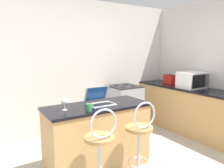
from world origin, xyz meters
The scene contains 12 objects.
wall_back centered at (0.00, 2.29, 1.30)m, with size 12.00×0.06×2.60m.
breakfast_bar centered at (-0.35, 0.84, 0.45)m, with size 1.43×0.62×0.90m.
counter_right centered at (1.87, 0.88, 0.45)m, with size 0.66×2.79×0.90m.
bar_stool_near centered at (-0.63, 0.26, 0.50)m, with size 0.40×0.40×1.04m.
bar_stool_far centered at (-0.07, 0.26, 0.50)m, with size 0.40×0.40×1.04m.
laptop centered at (-0.29, 0.89, 0.96)m, with size 0.35×0.32×0.24m.
microwave centered at (1.87, 1.04, 1.05)m, with size 0.53×0.38×0.31m.
toaster centered at (1.90, 1.64, 1.00)m, with size 0.21×0.25×0.20m.
stove_range centered at (0.89, 1.94, 0.45)m, with size 0.60×0.61×0.91m.
wine_glass_tall centered at (-0.81, 0.84, 1.00)m, with size 0.08×0.08×0.15m.
mug_green centered at (-0.57, 0.64, 0.94)m, with size 0.09×0.07×0.09m.
mug_white centered at (2.07, 1.91, 0.95)m, with size 0.10×0.08×0.10m.
Camera 1 is at (-1.71, -1.71, 1.65)m, focal length 35.00 mm.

